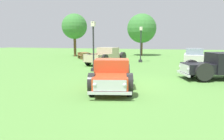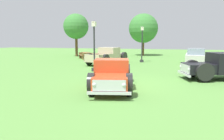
{
  "view_description": "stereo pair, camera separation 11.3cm",
  "coord_description": "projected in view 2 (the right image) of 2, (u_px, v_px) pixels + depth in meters",
  "views": [
    {
      "loc": [
        2.2,
        -11.02,
        2.47
      ],
      "look_at": [
        -0.38,
        -0.69,
        0.9
      ],
      "focal_mm": 34.4,
      "sensor_mm": 36.0,
      "label": 1
    },
    {
      "loc": [
        2.31,
        -11.0,
        2.47
      ],
      "look_at": [
        -0.38,
        -0.69,
        0.9
      ],
      "focal_mm": 34.4,
      "sensor_mm": 36.0,
      "label": 2
    }
  ],
  "objects": [
    {
      "name": "lamp_post_near",
      "position": [
        142.0,
        43.0,
        22.29
      ],
      "size": [
        0.36,
        0.36,
        3.73
      ],
      "color": "#2D2D33",
      "rests_on": "ground_plane"
    },
    {
      "name": "lamp_post_far",
      "position": [
        94.0,
        45.0,
        16.07
      ],
      "size": [
        0.36,
        0.36,
        3.78
      ],
      "color": "#2D2D33",
      "rests_on": "ground_plane"
    },
    {
      "name": "oak_tree_east",
      "position": [
        143.0,
        28.0,
        30.66
      ],
      "size": [
        4.16,
        4.16,
        5.99
      ],
      "color": "brown",
      "rests_on": "ground_plane"
    },
    {
      "name": "pickup_truck_foreground",
      "position": [
        112.0,
        75.0,
        10.44
      ],
      "size": [
        2.72,
        5.08,
        1.48
      ],
      "color": "#D14723",
      "rests_on": "ground_plane"
    },
    {
      "name": "oak_tree_west",
      "position": [
        76.0,
        27.0,
        29.32
      ],
      "size": [
        3.44,
        3.44,
        5.82
      ],
      "color": "brown",
      "rests_on": "ground_plane"
    },
    {
      "name": "picnic_table",
      "position": [
        86.0,
        55.0,
        26.29
      ],
      "size": [
        2.24,
        2.32,
        0.78
      ],
      "color": "olive",
      "rests_on": "ground_plane"
    },
    {
      "name": "pickup_truck_behind_right",
      "position": [
        221.0,
        67.0,
        12.93
      ],
      "size": [
        5.6,
        3.33,
        1.62
      ],
      "color": "black",
      "rests_on": "ground_plane"
    },
    {
      "name": "pickup_truck_behind_left",
      "position": [
        109.0,
        56.0,
        21.06
      ],
      "size": [
        3.28,
        5.56,
        1.61
      ],
      "color": "#C6B793",
      "rests_on": "ground_plane"
    },
    {
      "name": "ground_plane",
      "position": [
        122.0,
        85.0,
        11.46
      ],
      "size": [
        80.0,
        80.0,
        0.0
      ],
      "primitive_type": "plane",
      "color": "#5B9342"
    },
    {
      "name": "sedan_distant_a",
      "position": [
        195.0,
        56.0,
        21.29
      ],
      "size": [
        2.27,
        4.64,
        1.5
      ],
      "color": "silver",
      "rests_on": "ground_plane"
    }
  ]
}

